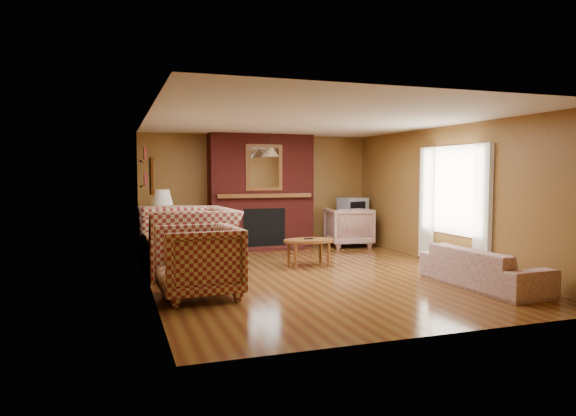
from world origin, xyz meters
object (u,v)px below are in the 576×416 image
object	(u,v)px
floral_sofa	(483,267)
floral_armchair	(348,227)
fireplace	(261,192)
table_lamp	(162,206)
side_table	(163,242)
plaid_loveseat	(188,240)
coffee_table	(309,243)
plaid_armchair	(198,261)
crt_tv	(353,209)
tv_stand	(352,232)

from	to	relation	value
floral_sofa	floral_armchair	world-z (taller)	floral_armchair
fireplace	table_lamp	size ratio (longest dim) A/B	3.43
fireplace	floral_armchair	world-z (taller)	fireplace
side_table	plaid_loveseat	bearing A→B (deg)	-81.53
plaid_loveseat	coffee_table	size ratio (longest dim) A/B	1.80
plaid_armchair	crt_tv	distance (m)	5.48
fireplace	tv_stand	size ratio (longest dim) A/B	4.28
floral_armchair	crt_tv	size ratio (longest dim) A/B	1.54
floral_sofa	floral_armchair	distance (m)	4.25
plaid_loveseat	tv_stand	bearing A→B (deg)	113.06
coffee_table	side_table	size ratio (longest dim) A/B	1.53
coffee_table	crt_tv	world-z (taller)	crt_tv
plaid_loveseat	table_lamp	xyz separation A→B (m)	(-0.25, 1.68, 0.45)
plaid_loveseat	side_table	world-z (taller)	plaid_loveseat
plaid_loveseat	plaid_armchair	xyz separation A→B (m)	(-0.10, -1.71, -0.05)
plaid_armchair	table_lamp	world-z (taller)	table_lamp
fireplace	floral_sofa	distance (m)	5.08
fireplace	side_table	xyz separation A→B (m)	(-2.10, -0.53, -0.89)
side_table	crt_tv	world-z (taller)	crt_tv
side_table	table_lamp	size ratio (longest dim) A/B	0.82
floral_sofa	tv_stand	bearing A→B (deg)	-5.37
fireplace	floral_armchair	bearing A→B (deg)	-11.63
plaid_loveseat	floral_armchair	size ratio (longest dim) A/B	1.72
fireplace	side_table	world-z (taller)	fireplace
side_table	floral_armchair	bearing A→B (deg)	2.21
plaid_loveseat	tv_stand	xyz separation A→B (m)	(3.90, 2.03, -0.24)
table_lamp	crt_tv	xyz separation A→B (m)	(4.15, 0.34, -0.17)
floral_sofa	crt_tv	bearing A→B (deg)	-5.37
plaid_armchair	side_table	distance (m)	3.40
plaid_armchair	tv_stand	world-z (taller)	plaid_armchair
table_lamp	tv_stand	distance (m)	4.22
plaid_loveseat	crt_tv	bearing A→B (deg)	113.00
tv_stand	plaid_loveseat	bearing A→B (deg)	-149.66
fireplace	plaid_loveseat	bearing A→B (deg)	-129.90
coffee_table	tv_stand	distance (m)	2.91
plaid_armchair	floral_armchair	distance (m)	5.20
side_table	coffee_table	bearing A→B (deg)	-39.37
floral_sofa	coffee_table	bearing A→B (deg)	34.47
floral_armchair	crt_tv	distance (m)	0.47
side_table	table_lamp	bearing A→B (deg)	-45.00
plaid_armchair	floral_sofa	bearing A→B (deg)	76.61
fireplace	table_lamp	world-z (taller)	fireplace
fireplace	crt_tv	distance (m)	2.09
plaid_loveseat	floral_armchair	world-z (taller)	plaid_loveseat
table_lamp	tv_stand	bearing A→B (deg)	4.82
floral_armchair	table_lamp	distance (m)	4.00
fireplace	table_lamp	bearing A→B (deg)	-165.71
fireplace	crt_tv	xyz separation A→B (m)	(2.05, -0.19, -0.38)
side_table	plaid_armchair	bearing A→B (deg)	-87.47
crt_tv	coffee_table	bearing A→B (deg)	-130.80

